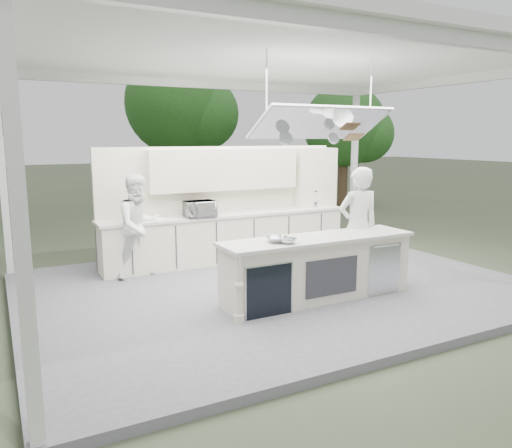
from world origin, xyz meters
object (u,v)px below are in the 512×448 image
head_chef (358,226)px  sous_chef (139,226)px  demo_island (317,268)px  back_counter (229,237)px

head_chef → sous_chef: (-3.11, 2.09, -0.07)m
head_chef → sous_chef: head_chef is taller
demo_island → head_chef: head_chef is taller
demo_island → back_counter: same height
back_counter → sous_chef: 1.94m
back_counter → head_chef: 2.78m
back_counter → sous_chef: bearing=-169.4°
back_counter → sous_chef: (-1.86, -0.35, 0.43)m
head_chef → sous_chef: size_ratio=1.08×
back_counter → head_chef: bearing=-62.9°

